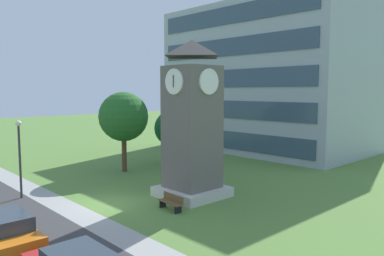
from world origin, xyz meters
name	(u,v)px	position (x,y,z in m)	size (l,w,h in m)	color
ground_plane	(109,204)	(0.00, 0.00, 0.00)	(160.00, 160.00, 0.00)	#567F38
kerb_strip	(75,212)	(0.00, -2.16, 0.00)	(120.00, 1.60, 0.01)	#9E9E99
office_building	(270,80)	(-6.58, 25.42, 8.00)	(21.53, 14.32, 16.00)	#9EA8B2
clock_tower	(192,128)	(2.16, 4.80, 4.39)	(3.80, 3.80, 9.86)	#605B56
park_bench	(171,202)	(3.44, 1.99, 0.46)	(1.82, 0.59, 0.88)	brown
street_lamp	(19,149)	(-4.88, -3.35, 3.12)	(0.36, 0.36, 4.90)	#333338
tree_streetside	(124,117)	(-7.09, 5.70, 4.58)	(4.08, 4.08, 6.64)	#513823
tree_by_building	(172,128)	(-6.43, 10.30, 3.36)	(3.12, 3.12, 4.94)	#513823
parked_car_orange	(5,232)	(3.03, -6.67, 0.86)	(4.74, 1.94, 1.69)	orange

